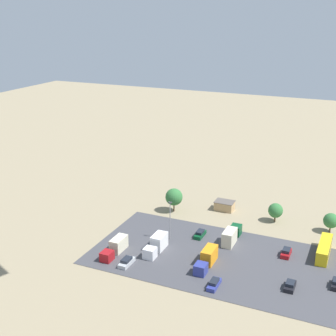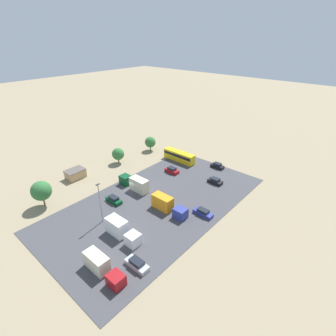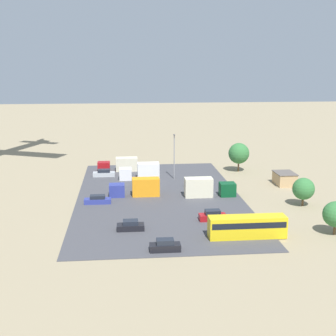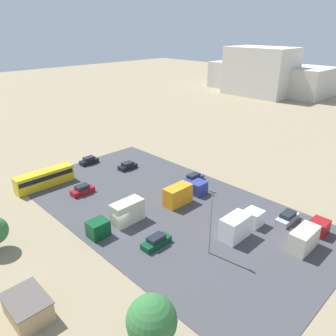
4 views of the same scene
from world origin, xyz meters
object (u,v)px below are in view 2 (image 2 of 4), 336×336
object	(u,v)px
parked_truck_0	(167,205)
parked_truck_2	(121,230)
parked_car_3	(217,166)
parked_car_5	(203,213)
shed_building	(75,174)
parked_truck_1	(135,183)
parked_car_0	(172,170)
bus	(179,156)
parked_car_1	(215,181)
parked_truck_3	(102,267)
parked_car_4	(114,200)
parked_car_2	(137,264)

from	to	relation	value
parked_truck_0	parked_truck_2	size ratio (longest dim) A/B	1.10
parked_car_3	parked_car_5	xyz separation A→B (m)	(22.11, 9.88, -0.05)
shed_building	parked_truck_1	world-z (taller)	parked_truck_1
parked_car_0	parked_car_5	bearing A→B (deg)	59.77
parked_car_0	bus	bearing A→B (deg)	-155.64
parked_car_1	parked_truck_3	xyz separation A→B (m)	(38.56, 1.64, 0.78)
bus	parked_truck_0	bearing A→B (deg)	33.21
parked_car_1	parked_car_4	xyz separation A→B (m)	(23.94, -13.69, 0.02)
parked_car_4	parked_truck_3	xyz separation A→B (m)	(14.62, 15.33, 0.75)
parked_truck_2	parked_car_5	bearing A→B (deg)	153.06
parked_car_3	parked_truck_0	bearing A→B (deg)	-174.06
parked_car_0	parked_truck_2	xyz separation A→B (m)	(27.33, 9.93, 0.89)
parked_car_1	parked_car_4	bearing A→B (deg)	150.23
parked_car_0	parked_car_2	bearing A→B (deg)	30.47
parked_car_0	parked_truck_1	distance (m)	13.29
parked_car_0	parked_car_4	distance (m)	20.80
parked_car_2	parked_truck_2	world-z (taller)	parked_truck_2
parked_car_5	parked_truck_1	size ratio (longest dim) A/B	0.50
parked_car_1	parked_car_3	world-z (taller)	parked_car_3
parked_car_0	parked_car_4	world-z (taller)	parked_car_0
bus	parked_car_3	size ratio (longest dim) A/B	2.69
parked_car_0	parked_car_4	bearing A→B (deg)	-2.27
parked_truck_0	parked_truck_1	xyz separation A→B (m)	(-1.60, -12.62, 0.10)
bus	parked_truck_2	world-z (taller)	parked_truck_2
parked_truck_2	parked_truck_3	xyz separation A→B (m)	(8.08, 4.58, -0.18)
parked_car_3	parked_truck_3	world-z (taller)	parked_truck_3
parked_car_0	parked_truck_2	size ratio (longest dim) A/B	0.50
parked_car_3	parked_car_5	world-z (taller)	parked_car_3
parked_truck_0	parked_car_0	bearing A→B (deg)	-142.80
parked_car_0	parked_truck_0	size ratio (longest dim) A/B	0.45
parked_car_2	parked_car_3	xyz separation A→B (m)	(-42.05, -9.53, 0.03)
parked_truck_2	parked_truck_3	bearing A→B (deg)	29.54
parked_truck_3	parked_truck_1	bearing A→B (deg)	-144.40
parked_truck_1	parked_truck_2	world-z (taller)	parked_truck_1
parked_car_2	parked_truck_1	bearing A→B (deg)	48.04
bus	parked_truck_0	world-z (taller)	parked_truck_0
parked_car_0	parked_truck_1	xyz separation A→B (m)	(13.18, -1.40, 0.92)
parked_car_0	parked_car_1	world-z (taller)	parked_car_0
parked_car_1	parked_truck_3	bearing A→B (deg)	-177.57
bus	parked_car_4	size ratio (longest dim) A/B	2.47
parked_car_2	shed_building	bearing A→B (deg)	74.21
bus	parked_car_1	size ratio (longest dim) A/B	2.73
parked_car_5	parked_car_1	bearing A→B (deg)	-158.33
parked_truck_3	parked_truck_0	bearing A→B (deg)	-170.95
parked_car_3	parked_truck_3	distance (m)	47.19
parked_car_0	parked_truck_3	world-z (taller)	parked_truck_3
parked_car_4	parked_truck_3	bearing A→B (deg)	-133.63
shed_building	parked_truck_3	bearing A→B (deg)	65.47
parked_car_2	parked_car_0	bearing A→B (deg)	30.47
parked_car_5	parked_truck_1	world-z (taller)	parked_truck_1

